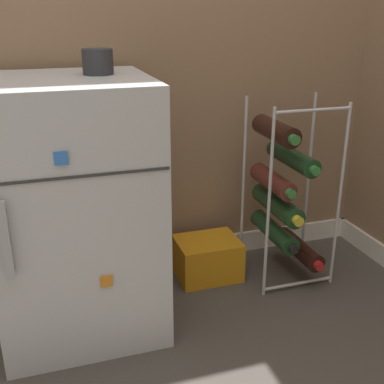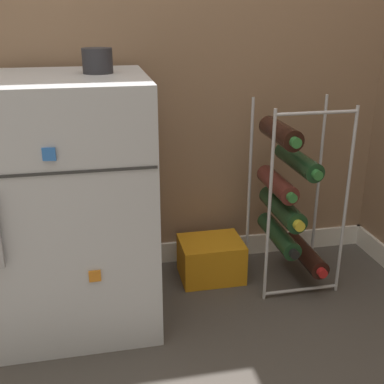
{
  "view_description": "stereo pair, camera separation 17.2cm",
  "coord_description": "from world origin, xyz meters",
  "px_view_note": "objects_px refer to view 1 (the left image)",
  "views": [
    {
      "loc": [
        -0.5,
        -1.26,
        1.03
      ],
      "look_at": [
        -0.01,
        0.28,
        0.42
      ],
      "focal_mm": 45.0,
      "sensor_mm": 36.0,
      "label": 1
    },
    {
      "loc": [
        -0.33,
        -1.3,
        1.03
      ],
      "look_at": [
        -0.01,
        0.28,
        0.42
      ],
      "focal_mm": 45.0,
      "sensor_mm": 36.0,
      "label": 2
    }
  ],
  "objects_px": {
    "soda_box": "(207,258)",
    "fridge_top_cup": "(98,62)",
    "mini_fridge": "(76,208)",
    "wine_rack": "(283,195)"
  },
  "relations": [
    {
      "from": "soda_box",
      "to": "fridge_top_cup",
      "type": "distance_m",
      "value": 0.91
    },
    {
      "from": "mini_fridge",
      "to": "fridge_top_cup",
      "type": "bearing_deg",
      "value": 19.92
    },
    {
      "from": "mini_fridge",
      "to": "soda_box",
      "type": "xyz_separation_m",
      "value": [
        0.51,
        0.14,
        -0.34
      ]
    },
    {
      "from": "wine_rack",
      "to": "soda_box",
      "type": "bearing_deg",
      "value": 162.24
    },
    {
      "from": "wine_rack",
      "to": "fridge_top_cup",
      "type": "height_order",
      "value": "fridge_top_cup"
    },
    {
      "from": "wine_rack",
      "to": "mini_fridge",
      "type": "bearing_deg",
      "value": -176.66
    },
    {
      "from": "mini_fridge",
      "to": "fridge_top_cup",
      "type": "relative_size",
      "value": 8.84
    },
    {
      "from": "soda_box",
      "to": "fridge_top_cup",
      "type": "bearing_deg",
      "value": -166.73
    },
    {
      "from": "mini_fridge",
      "to": "soda_box",
      "type": "distance_m",
      "value": 0.63
    },
    {
      "from": "mini_fridge",
      "to": "wine_rack",
      "type": "xyz_separation_m",
      "value": [
        0.79,
        0.05,
        -0.06
      ]
    }
  ]
}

